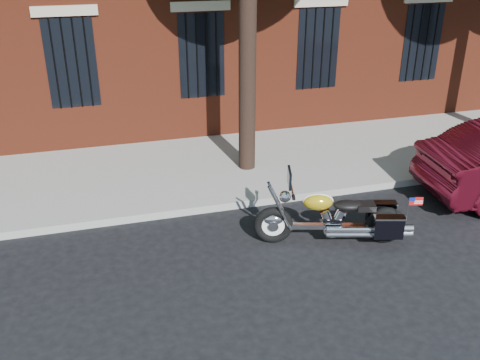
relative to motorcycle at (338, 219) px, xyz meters
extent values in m
plane|color=black|center=(-1.16, 0.35, -0.46)|extent=(120.00, 120.00, 0.00)
cube|color=gray|center=(-1.16, 1.73, -0.39)|extent=(40.00, 0.16, 0.15)
cube|color=gray|center=(-1.16, 3.61, -0.39)|extent=(40.00, 3.60, 0.15)
cube|color=black|center=(-1.16, 5.46, 1.74)|extent=(1.10, 0.14, 2.00)
cube|color=#B2A893|center=(-1.16, 5.43, 2.89)|extent=(1.40, 0.20, 0.22)
cylinder|color=black|center=(-1.16, 5.38, 1.74)|extent=(0.04, 0.04, 2.00)
cylinder|color=black|center=(-0.66, 3.25, 2.04)|extent=(0.36, 0.36, 5.00)
torus|color=black|center=(-1.06, 0.31, -0.12)|extent=(0.69, 0.33, 0.68)
torus|color=black|center=(0.79, -0.22, -0.12)|extent=(0.69, 0.33, 0.68)
cylinder|color=white|center=(-1.06, 0.31, -0.12)|extent=(0.50, 0.20, 0.51)
cylinder|color=white|center=(0.79, -0.22, -0.12)|extent=(0.50, 0.20, 0.51)
ellipsoid|color=white|center=(-1.06, 0.31, -0.02)|extent=(0.38, 0.22, 0.19)
ellipsoid|color=gold|center=(0.79, -0.22, 0.00)|extent=(0.38, 0.23, 0.19)
cube|color=white|center=(-0.13, 0.04, -0.14)|extent=(1.49, 0.51, 0.08)
cylinder|color=white|center=(-0.08, 0.03, -0.16)|extent=(0.36, 0.26, 0.32)
cylinder|color=white|center=(0.35, -0.28, -0.15)|extent=(1.24, 0.43, 0.09)
ellipsoid|color=gold|center=(-0.35, 0.10, 0.33)|extent=(0.56, 0.42, 0.29)
ellipsoid|color=black|center=(0.14, -0.03, 0.27)|extent=(0.55, 0.41, 0.16)
cube|color=black|center=(0.84, 0.04, -0.01)|extent=(0.51, 0.29, 0.39)
cube|color=black|center=(0.69, -0.47, -0.01)|extent=(0.51, 0.29, 0.39)
cylinder|color=white|center=(-0.78, 0.23, 0.61)|extent=(0.25, 0.77, 0.04)
sphere|color=white|center=(-0.88, 0.26, 0.43)|extent=(0.25, 0.25, 0.20)
cube|color=black|center=(-0.82, 0.24, 0.77)|extent=(0.15, 0.40, 0.28)
cube|color=red|center=(1.04, -0.61, 0.50)|extent=(0.22, 0.08, 0.14)
camera|label=1|loc=(-3.76, -7.20, 4.44)|focal=40.00mm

